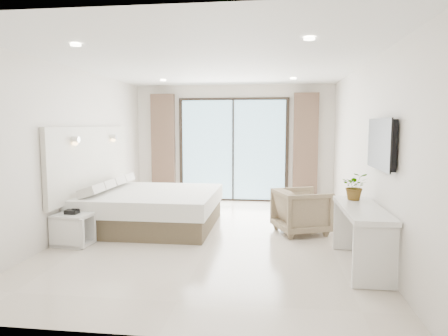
{
  "coord_description": "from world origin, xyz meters",
  "views": [
    {
      "loc": [
        0.95,
        -6.19,
        1.77
      ],
      "look_at": [
        0.12,
        0.4,
        1.06
      ],
      "focal_mm": 32.0,
      "sensor_mm": 36.0,
      "label": 1
    }
  ],
  "objects_px": {
    "nightstand": "(73,230)",
    "armchair": "(301,209)",
    "console_desk": "(362,223)",
    "bed": "(151,208)"
  },
  "relations": [
    {
      "from": "nightstand",
      "to": "armchair",
      "type": "xyz_separation_m",
      "value": [
        3.41,
        1.11,
        0.17
      ]
    },
    {
      "from": "nightstand",
      "to": "armchair",
      "type": "relative_size",
      "value": 0.69
    },
    {
      "from": "console_desk",
      "to": "armchair",
      "type": "distance_m",
      "value": 1.67
    },
    {
      "from": "bed",
      "to": "nightstand",
      "type": "xyz_separation_m",
      "value": [
        -0.81,
        -1.24,
        -0.09
      ]
    },
    {
      "from": "nightstand",
      "to": "console_desk",
      "type": "relative_size",
      "value": 0.36
    },
    {
      "from": "armchair",
      "to": "nightstand",
      "type": "bearing_deg",
      "value": 87.24
    },
    {
      "from": "console_desk",
      "to": "nightstand",
      "type": "bearing_deg",
      "value": 174.04
    },
    {
      "from": "bed",
      "to": "nightstand",
      "type": "height_order",
      "value": "bed"
    },
    {
      "from": "bed",
      "to": "console_desk",
      "type": "relative_size",
      "value": 1.44
    },
    {
      "from": "bed",
      "to": "console_desk",
      "type": "height_order",
      "value": "console_desk"
    }
  ]
}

